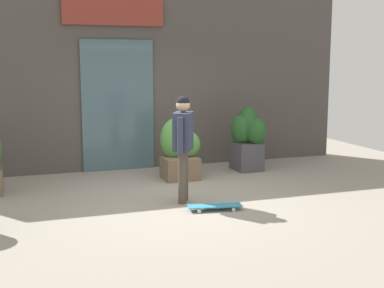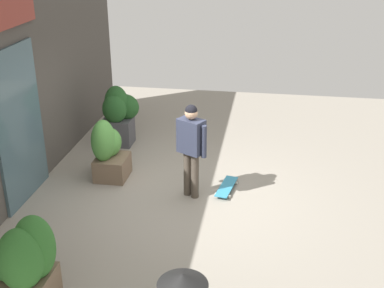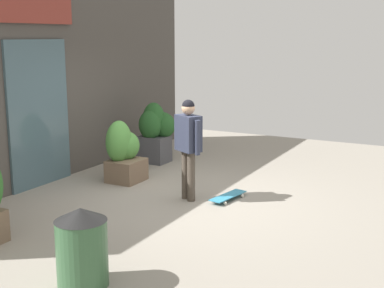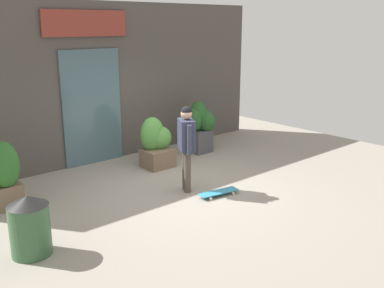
# 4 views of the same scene
# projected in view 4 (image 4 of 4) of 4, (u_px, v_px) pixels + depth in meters

# --- Properties ---
(ground_plane) EXTENTS (12.00, 12.00, 0.00)m
(ground_plane) POSITION_uv_depth(u_px,v_px,m) (180.00, 189.00, 8.53)
(ground_plane) COLOR gray
(building_facade) EXTENTS (8.89, 0.31, 3.59)m
(building_facade) POSITION_uv_depth(u_px,v_px,m) (103.00, 83.00, 10.04)
(building_facade) COLOR #4C4742
(building_facade) RESTS_ON ground_plane
(skateboarder) EXTENTS (0.43, 0.54, 1.65)m
(skateboarder) POSITION_uv_depth(u_px,v_px,m) (186.00, 140.00, 8.18)
(skateboarder) COLOR #4C4238
(skateboarder) RESTS_ON ground_plane
(skateboard) EXTENTS (0.82, 0.36, 0.08)m
(skateboard) POSITION_uv_depth(u_px,v_px,m) (219.00, 192.00, 8.19)
(skateboard) COLOR teal
(skateboard) RESTS_ON ground_plane
(planter_box_right) EXTENTS (0.75, 0.61, 1.13)m
(planter_box_right) POSITION_uv_depth(u_px,v_px,m) (156.00, 143.00, 9.77)
(planter_box_right) COLOR brown
(planter_box_right) RESTS_ON ground_plane
(planter_box_mid) EXTENTS (0.63, 0.74, 1.27)m
(planter_box_mid) POSITION_uv_depth(u_px,v_px,m) (199.00, 125.00, 10.86)
(planter_box_mid) COLOR #47474C
(planter_box_mid) RESTS_ON ground_plane
(trash_bin) EXTENTS (0.56, 0.56, 0.87)m
(trash_bin) POSITION_uv_depth(u_px,v_px,m) (30.00, 225.00, 6.01)
(trash_bin) COLOR #335938
(trash_bin) RESTS_ON ground_plane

